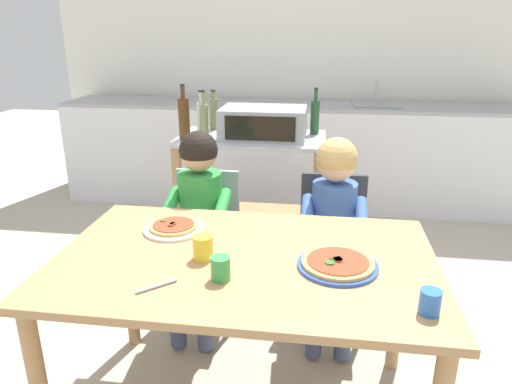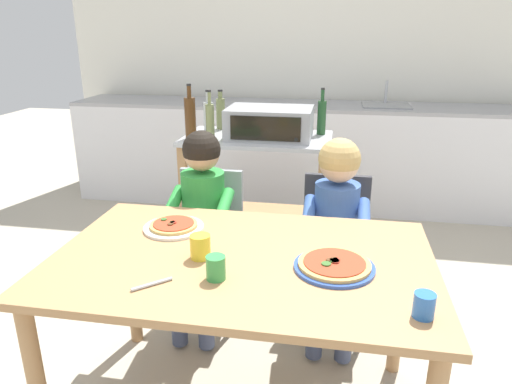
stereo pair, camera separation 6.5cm
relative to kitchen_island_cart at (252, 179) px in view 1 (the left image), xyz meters
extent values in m
plane|color=#B7AD99|center=(0.19, -0.24, -0.58)|extent=(11.79, 11.79, 0.00)
cube|color=white|center=(0.19, 1.59, 0.77)|extent=(4.55, 0.12, 2.70)
cube|color=silver|center=(0.19, 1.18, -0.14)|extent=(4.10, 0.60, 0.88)
cube|color=#9E9EA3|center=(0.19, 1.18, 0.32)|extent=(4.10, 0.60, 0.03)
cube|color=gray|center=(0.91, 1.18, 0.33)|extent=(0.40, 0.33, 0.02)
cylinder|color=#B7BABF|center=(0.91, 1.30, 0.43)|extent=(0.02, 0.02, 0.20)
cube|color=#B7BABF|center=(0.00, 0.00, 0.28)|extent=(0.96, 0.56, 0.02)
cube|color=#AD7F51|center=(0.00, 0.00, -0.27)|extent=(0.88, 0.52, 0.02)
cube|color=#AD7F51|center=(-0.44, -0.24, -0.15)|extent=(0.05, 0.05, 0.85)
cube|color=#AD7F51|center=(0.44, -0.24, -0.15)|extent=(0.05, 0.05, 0.85)
cube|color=#AD7F51|center=(-0.44, 0.24, -0.15)|extent=(0.05, 0.05, 0.85)
cube|color=#AD7F51|center=(0.44, 0.24, -0.15)|extent=(0.05, 0.05, 0.85)
cube|color=#999BA0|center=(0.08, -0.02, 0.39)|extent=(0.54, 0.37, 0.19)
cube|color=black|center=(0.08, -0.20, 0.39)|extent=(0.43, 0.01, 0.15)
cylinder|color=black|center=(0.27, -0.21, 0.33)|extent=(0.02, 0.01, 0.02)
cylinder|color=#ADB7B2|center=(-0.36, 0.11, 0.39)|extent=(0.07, 0.07, 0.20)
cylinder|color=#ADB7B2|center=(-0.36, 0.11, 0.52)|extent=(0.03, 0.03, 0.07)
cylinder|color=black|center=(-0.36, 0.11, 0.57)|extent=(0.03, 0.03, 0.01)
cylinder|color=olive|center=(-0.27, -0.15, 0.41)|extent=(0.05, 0.05, 0.22)
cylinder|color=olive|center=(-0.27, -0.15, 0.56)|extent=(0.02, 0.02, 0.08)
cylinder|color=black|center=(-0.27, -0.15, 0.60)|extent=(0.02, 0.02, 0.01)
cylinder|color=#1E4723|center=(0.40, 0.15, 0.40)|extent=(0.06, 0.06, 0.22)
cylinder|color=#1E4723|center=(0.40, 0.15, 0.55)|extent=(0.02, 0.02, 0.07)
cylinder|color=black|center=(0.40, 0.15, 0.59)|extent=(0.03, 0.03, 0.01)
cylinder|color=#4C2D14|center=(-0.41, -0.13, 0.42)|extent=(0.07, 0.07, 0.26)
cylinder|color=#4C2D14|center=(-0.41, -0.13, 0.59)|extent=(0.03, 0.03, 0.07)
cylinder|color=black|center=(-0.41, -0.13, 0.63)|extent=(0.03, 0.03, 0.01)
cylinder|color=olive|center=(-0.29, 0.20, 0.40)|extent=(0.06, 0.06, 0.21)
cylinder|color=olive|center=(-0.29, 0.20, 0.53)|extent=(0.03, 0.03, 0.05)
cylinder|color=black|center=(-0.29, 0.20, 0.56)|extent=(0.03, 0.03, 0.01)
cube|color=#AD7F51|center=(0.19, -1.42, 0.14)|extent=(1.41, 0.89, 0.03)
cylinder|color=#AD7F51|center=(-0.46, -1.03, -0.22)|extent=(0.06, 0.06, 0.70)
cylinder|color=#AD7F51|center=(0.83, -1.03, -0.22)|extent=(0.06, 0.06, 0.70)
cube|color=gray|center=(-0.15, -0.78, -0.14)|extent=(0.36, 0.36, 0.04)
cube|color=gray|center=(-0.15, -0.62, 0.05)|extent=(0.34, 0.03, 0.38)
cylinder|color=gray|center=(0.00, -0.93, -0.36)|extent=(0.03, 0.03, 0.42)
cylinder|color=gray|center=(-0.30, -0.93, -0.36)|extent=(0.03, 0.03, 0.42)
cylinder|color=gray|center=(0.00, -0.63, -0.36)|extent=(0.03, 0.03, 0.42)
cylinder|color=gray|center=(-0.30, -0.63, -0.36)|extent=(0.03, 0.03, 0.42)
cube|color=#333338|center=(0.53, -0.76, -0.14)|extent=(0.36, 0.36, 0.04)
cube|color=#333338|center=(0.53, -0.60, 0.05)|extent=(0.34, 0.03, 0.38)
cylinder|color=#333338|center=(0.68, -0.91, -0.36)|extent=(0.03, 0.03, 0.42)
cylinder|color=#333338|center=(0.38, -0.91, -0.36)|extent=(0.03, 0.03, 0.42)
cylinder|color=#333338|center=(0.68, -0.61, -0.36)|extent=(0.03, 0.03, 0.42)
cylinder|color=#333338|center=(0.38, -0.61, -0.36)|extent=(0.03, 0.03, 0.42)
cube|color=#424C6B|center=(-0.08, -0.92, -0.10)|extent=(0.10, 0.30, 0.10)
cylinder|color=#424C6B|center=(-0.08, -1.05, -0.34)|extent=(0.08, 0.08, 0.44)
cube|color=#424C6B|center=(-0.22, -0.92, -0.10)|extent=(0.10, 0.30, 0.10)
cylinder|color=#424C6B|center=(-0.22, -1.05, -0.34)|extent=(0.08, 0.08, 0.44)
cylinder|color=green|center=(-0.02, -0.88, 0.13)|extent=(0.06, 0.26, 0.15)
cylinder|color=green|center=(-0.28, -0.88, 0.13)|extent=(0.06, 0.26, 0.15)
cylinder|color=green|center=(-0.15, -0.78, 0.09)|extent=(0.22, 0.22, 0.37)
sphere|color=tan|center=(-0.15, -0.78, 0.38)|extent=(0.18, 0.18, 0.18)
sphere|color=black|center=(-0.15, -0.78, 0.39)|extent=(0.19, 0.19, 0.19)
cube|color=#424C6B|center=(0.60, -0.90, -0.10)|extent=(0.10, 0.30, 0.10)
cylinder|color=#424C6B|center=(0.60, -1.03, -0.34)|extent=(0.08, 0.08, 0.44)
cube|color=#424C6B|center=(0.46, -0.90, -0.10)|extent=(0.10, 0.30, 0.10)
cylinder|color=#424C6B|center=(0.46, -1.03, -0.34)|extent=(0.08, 0.08, 0.44)
cylinder|color=#3D60A8|center=(0.66, -0.86, 0.11)|extent=(0.06, 0.26, 0.15)
cylinder|color=#3D60A8|center=(0.40, -0.86, 0.11)|extent=(0.06, 0.26, 0.15)
cylinder|color=#3D60A8|center=(0.53, -0.76, 0.08)|extent=(0.22, 0.22, 0.34)
sphere|color=beige|center=(0.53, -0.76, 0.35)|extent=(0.19, 0.19, 0.19)
sphere|color=tan|center=(0.53, -0.76, 0.37)|extent=(0.20, 0.20, 0.20)
cylinder|color=white|center=(-0.15, -1.22, 0.16)|extent=(0.25, 0.25, 0.01)
cylinder|color=tan|center=(-0.15, -1.22, 0.18)|extent=(0.20, 0.20, 0.01)
cylinder|color=#B23D23|center=(-0.15, -1.22, 0.18)|extent=(0.17, 0.17, 0.00)
cylinder|color=maroon|center=(-0.15, -1.22, 0.19)|extent=(0.03, 0.03, 0.01)
cylinder|color=#563319|center=(-0.15, -1.24, 0.19)|extent=(0.03, 0.03, 0.01)
cylinder|color=#DBC666|center=(-0.15, -1.22, 0.19)|extent=(0.02, 0.02, 0.01)
cylinder|color=#386628|center=(-0.20, -1.20, 0.19)|extent=(0.03, 0.03, 0.01)
cylinder|color=#3356B7|center=(0.53, -1.45, 0.16)|extent=(0.29, 0.29, 0.01)
cylinder|color=tan|center=(0.53, -1.45, 0.18)|extent=(0.26, 0.26, 0.01)
cylinder|color=#B23D23|center=(0.53, -1.45, 0.18)|extent=(0.22, 0.22, 0.00)
cylinder|color=#563319|center=(0.51, -1.45, 0.19)|extent=(0.02, 0.02, 0.01)
cylinder|color=maroon|center=(0.53, -1.46, 0.19)|extent=(0.03, 0.03, 0.01)
cylinder|color=#386628|center=(0.53, -1.45, 0.19)|extent=(0.03, 0.03, 0.01)
cylinder|color=#386628|center=(0.50, -1.48, 0.19)|extent=(0.03, 0.03, 0.01)
cylinder|color=#563319|center=(0.53, -1.44, 0.19)|extent=(0.03, 0.03, 0.01)
cylinder|color=maroon|center=(0.54, -1.44, 0.19)|extent=(0.03, 0.03, 0.01)
cylinder|color=green|center=(0.14, -1.59, 0.20)|extent=(0.07, 0.07, 0.08)
cylinder|color=blue|center=(0.79, -1.70, 0.20)|extent=(0.06, 0.06, 0.08)
cylinder|color=yellow|center=(0.04, -1.45, 0.20)|extent=(0.08, 0.08, 0.09)
cylinder|color=#B7BABF|center=(-0.06, -1.68, 0.16)|extent=(0.11, 0.10, 0.01)
camera|label=1|loc=(0.45, -2.96, 0.96)|focal=32.84mm
camera|label=2|loc=(0.51, -2.95, 0.96)|focal=32.84mm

